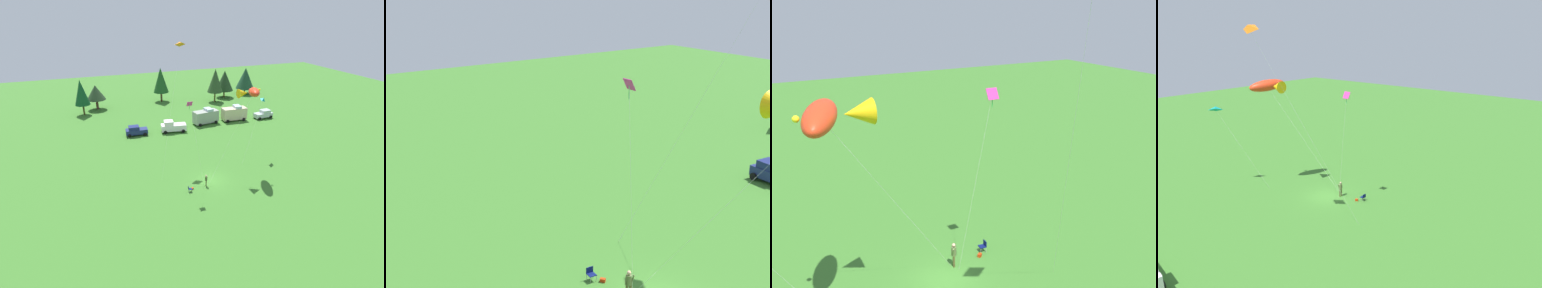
{
  "view_description": "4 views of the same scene",
  "coord_description": "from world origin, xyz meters",
  "views": [
    {
      "loc": [
        -15.33,
        -34.29,
        23.12
      ],
      "look_at": [
        -3.33,
        -1.0,
        6.82
      ],
      "focal_mm": 28.0,
      "sensor_mm": 36.0,
      "label": 1
    },
    {
      "loc": [
        18.66,
        -18.51,
        17.71
      ],
      "look_at": [
        -5.17,
        -1.76,
        8.31
      ],
      "focal_mm": 50.0,
      "sensor_mm": 36.0,
      "label": 2
    },
    {
      "loc": [
        10.78,
        22.31,
        17.25
      ],
      "look_at": [
        -1.4,
        0.08,
        8.98
      ],
      "focal_mm": 42.0,
      "sensor_mm": 36.0,
      "label": 3
    },
    {
      "loc": [
        -26.53,
        28.31,
        17.93
      ],
      "look_at": [
        -3.97,
        0.67,
        7.1
      ],
      "focal_mm": 35.0,
      "sensor_mm": 36.0,
      "label": 4
    }
  ],
  "objects": [
    {
      "name": "kite_large_fish",
      "position": [
        6.61,
        1.83,
        12.08
      ],
      "size": [
        9.59,
        5.32,
        12.92
      ],
      "color": "red",
      "rests_on": "ground"
    },
    {
      "name": "kite_delta_teal",
      "position": [
        11.39,
        5.76,
        9.53
      ],
      "size": [
        5.58,
        3.75,
        9.9
      ],
      "color": "#0D9189",
      "rests_on": "ground"
    },
    {
      "name": "backpack_on_grass",
      "position": [
        -3.36,
        -1.22,
        0.11
      ],
      "size": [
        0.39,
        0.37,
        0.22
      ],
      "primitive_type": "cube",
      "rotation": [
        0.0,
        0.0,
        3.8
      ],
      "color": "#BF310C",
      "rests_on": "ground"
    },
    {
      "name": "car_silver_compact",
      "position": [
        21.79,
        20.84,
        0.95
      ],
      "size": [
        4.31,
        2.44,
        1.89
      ],
      "rotation": [
        0.0,
        0.0,
        0.07
      ],
      "color": "silver",
      "rests_on": "ground"
    },
    {
      "name": "folding_chair",
      "position": [
        -3.94,
        -1.69,
        0.49
      ],
      "size": [
        0.52,
        0.52,
        0.82
      ],
      "rotation": [
        0.0,
        0.0,
        6.2
      ],
      "color": "#0B154F",
      "rests_on": "ground"
    },
    {
      "name": "treeline_distant",
      "position": [
        10.93,
        39.43,
        4.97
      ],
      "size": [
        48.6,
        9.16,
        8.87
      ],
      "color": "#46391B",
      "rests_on": "ground"
    },
    {
      "name": "ground_plane",
      "position": [
        0.0,
        0.0,
        0.0
      ],
      "size": [
        160.0,
        160.0,
        0.0
      ],
      "primitive_type": "plane",
      "color": "#397327"
    },
    {
      "name": "kite_diamond_rainbow",
      "position": [
        -3.12,
        0.23,
        11.3
      ],
      "size": [
        2.22,
        1.06,
        12.2
      ],
      "color": "#D83293",
      "rests_on": "ground"
    },
    {
      "name": "car_navy_hatch",
      "position": [
        -7.2,
        20.69,
        0.95
      ],
      "size": [
        4.31,
        2.44,
        1.89
      ],
      "rotation": [
        0.0,
        0.0,
        3.08
      ],
      "color": "navy",
      "rests_on": "ground"
    },
    {
      "name": "kite_delta_orange",
      "position": [
        -1.38,
        9.9,
        18.1
      ],
      "size": [
        6.04,
        7.74,
        18.57
      ],
      "color": "orange",
      "rests_on": "ground"
    },
    {
      "name": "van_motorhome_grey",
      "position": [
        8.13,
        22.03,
        1.64
      ],
      "size": [
        5.65,
        3.21,
        3.34
      ],
      "rotation": [
        0.0,
        0.0,
        0.14
      ],
      "color": "#9AA193",
      "rests_on": "ground"
    },
    {
      "name": "person_kite_flyer",
      "position": [
        -1.22,
        -1.03,
        1.02
      ],
      "size": [
        0.44,
        0.58,
        1.74
      ],
      "rotation": [
        0.0,
        0.0,
        5.94
      ],
      "color": "brown",
      "rests_on": "ground"
    },
    {
      "name": "truck_white_pickup",
      "position": [
        0.11,
        19.99,
        1.1
      ],
      "size": [
        5.24,
        3.0,
        2.34
      ],
      "rotation": [
        0.0,
        0.0,
        2.99
      ],
      "color": "white",
      "rests_on": "ground"
    },
    {
      "name": "van_camper_beige",
      "position": [
        14.83,
        21.83,
        1.64
      ],
      "size": [
        5.48,
        2.76,
        3.34
      ],
      "rotation": [
        0.0,
        0.0,
        -0.04
      ],
      "color": "beige",
      "rests_on": "ground"
    }
  ]
}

